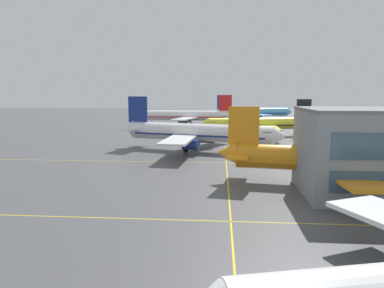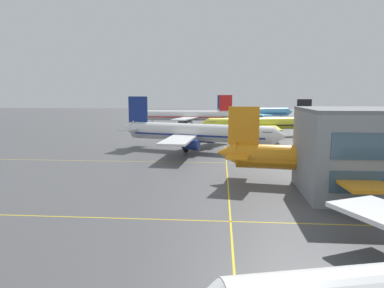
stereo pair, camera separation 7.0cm
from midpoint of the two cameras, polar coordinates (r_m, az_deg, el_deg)
name	(u,v)px [view 2 (the right image)]	position (r m, az deg, el deg)	size (l,w,h in m)	color
airliner_second_row	(341,160)	(57.09, 22.68, -2.36)	(37.60, 32.11, 11.70)	orange
airliner_third_row	(197,133)	(84.74, 0.75, 1.81)	(40.53, 34.60, 12.85)	white
airliner_far_left_stand	(260,124)	(115.56, 10.79, 3.19)	(37.56, 31.96, 11.72)	yellow
airliner_far_right_stand	(187,116)	(147.35, -0.77, 4.54)	(41.17, 35.53, 12.81)	white
airliner_distant_taxiway	(253,112)	(176.86, 9.76, 5.01)	(39.95, 33.99, 12.55)	#5BB7E5
taxiway_markings	(231,221)	(39.83, 6.22, -12.17)	(147.09, 107.61, 0.01)	yellow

